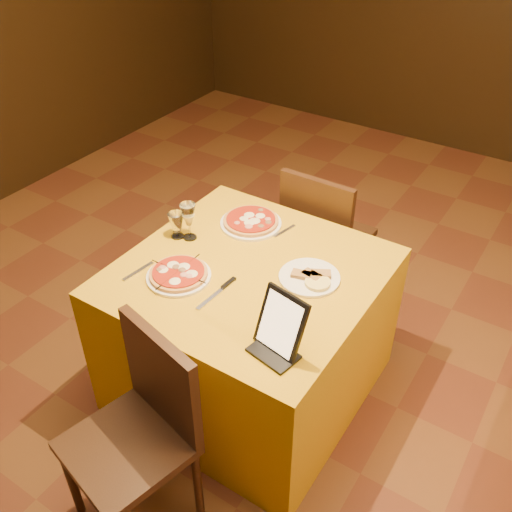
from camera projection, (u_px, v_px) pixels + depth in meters
The scene contains 13 objects.
floor at pixel (288, 436), 2.72m from camera, with size 6.00×7.00×0.01m, color #5E2D19.
main_table at pixel (250, 331), 2.76m from camera, with size 1.10×1.10×0.75m, color #C4910C.
chair_main_near at pixel (127, 447), 2.14m from camera, with size 0.48×0.48×0.91m, color black, non-canonical shape.
chair_main_far at pixel (329, 236), 3.27m from camera, with size 0.45×0.45×0.91m, color black, non-canonical shape.
pizza_near at pixel (179, 275), 2.48m from camera, with size 0.28×0.28×0.03m.
pizza_far at pixel (251, 222), 2.82m from camera, with size 0.30×0.30×0.03m.
cutlet_dish at pixel (309, 276), 2.48m from camera, with size 0.27×0.27×0.03m.
wine_glass at pixel (189, 221), 2.68m from camera, with size 0.07×0.07×0.19m, color #E3D681, non-canonical shape.
water_glass at pixel (177, 225), 2.70m from camera, with size 0.06×0.06×0.13m, color white, non-canonical shape.
tablet at pixel (281, 323), 2.08m from camera, with size 0.19×0.02×0.24m, color black.
knife at pixel (216, 294), 2.40m from camera, with size 0.24×0.02×0.01m, color #AEADB4.
fork_near at pixel (138, 271), 2.52m from camera, with size 0.17×0.02×0.01m, color silver.
fork_far at pixel (285, 231), 2.78m from camera, with size 0.14×0.02×0.01m, color silver.
Camera 1 is at (0.78, -1.49, 2.31)m, focal length 40.00 mm.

